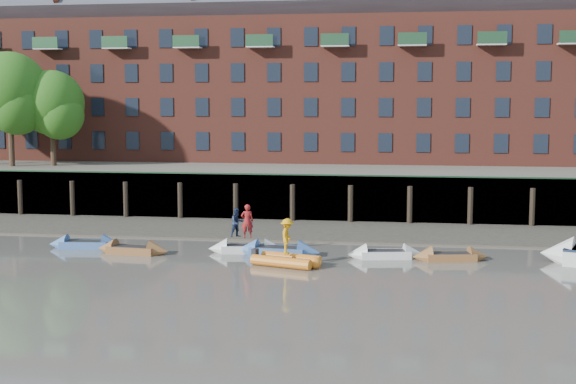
% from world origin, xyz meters
% --- Properties ---
extents(ground, '(220.00, 220.00, 0.00)m').
position_xyz_m(ground, '(0.00, 0.00, 0.00)').
color(ground, '#615C54').
rests_on(ground, ground).
extents(foreshore, '(110.00, 8.00, 0.50)m').
position_xyz_m(foreshore, '(0.00, 18.00, 0.00)').
color(foreshore, '#3D382F').
rests_on(foreshore, ground).
extents(mud_band, '(110.00, 1.60, 0.10)m').
position_xyz_m(mud_band, '(0.00, 14.60, 0.00)').
color(mud_band, '#4C4336').
rests_on(mud_band, ground).
extents(river_wall, '(110.00, 1.23, 3.30)m').
position_xyz_m(river_wall, '(-0.00, 22.38, 1.59)').
color(river_wall, '#2D2A26').
rests_on(river_wall, ground).
extents(bank_terrace, '(110.00, 28.00, 3.20)m').
position_xyz_m(bank_terrace, '(0.00, 36.00, 1.60)').
color(bank_terrace, '#5E594D').
rests_on(bank_terrace, ground).
extents(apartment_terrace, '(80.60, 15.56, 20.98)m').
position_xyz_m(apartment_terrace, '(-0.00, 36.99, 12.82)').
color(apartment_terrace, brown).
rests_on(apartment_terrace, bank_terrace).
extents(tree_cluster, '(11.76, 7.74, 9.40)m').
position_xyz_m(tree_cluster, '(-25.62, 27.35, 9.00)').
color(tree_cluster, '#3A281C').
rests_on(tree_cluster, bank_terrace).
extents(rowboat_1, '(4.27, 1.58, 1.21)m').
position_xyz_m(rowboat_1, '(-12.23, 10.20, 0.22)').
color(rowboat_1, '#4066A2').
rests_on(rowboat_1, ground).
extents(rowboat_2, '(4.24, 1.60, 1.20)m').
position_xyz_m(rowboat_2, '(-9.00, 9.00, 0.21)').
color(rowboat_2, brown).
rests_on(rowboat_2, ground).
extents(rowboat_3, '(4.27, 1.87, 1.20)m').
position_xyz_m(rowboat_3, '(-2.94, 10.32, 0.21)').
color(rowboat_3, silver).
rests_on(rowboat_3, ground).
extents(rowboat_4, '(4.72, 1.74, 1.34)m').
position_xyz_m(rowboat_4, '(-1.03, 9.71, 0.24)').
color(rowboat_4, '#4066A2').
rests_on(rowboat_4, ground).
extents(rowboat_5, '(4.24, 1.94, 1.19)m').
position_xyz_m(rowboat_5, '(4.72, 9.83, 0.21)').
color(rowboat_5, silver).
rests_on(rowboat_5, ground).
extents(rowboat_6, '(4.14, 1.85, 1.16)m').
position_xyz_m(rowboat_6, '(8.11, 9.67, 0.21)').
color(rowboat_6, brown).
rests_on(rowboat_6, ground).
extents(rib_tender, '(3.66, 2.62, 0.62)m').
position_xyz_m(rib_tender, '(-0.07, 7.10, 0.27)').
color(rib_tender, orange).
rests_on(rib_tender, ground).
extents(person_rower_a, '(0.77, 0.60, 1.87)m').
position_xyz_m(person_rower_a, '(-2.86, 10.30, 1.74)').
color(person_rower_a, maroon).
rests_on(person_rower_a, rowboat_3).
extents(person_rower_b, '(1.00, 0.98, 1.62)m').
position_xyz_m(person_rower_b, '(-3.48, 10.53, 1.62)').
color(person_rower_b, '#19233F').
rests_on(person_rower_b, rowboat_3).
extents(person_rib_crew, '(0.69, 1.18, 1.83)m').
position_xyz_m(person_rib_crew, '(-0.16, 7.20, 1.49)').
color(person_rib_crew, orange).
rests_on(person_rib_crew, rib_tender).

